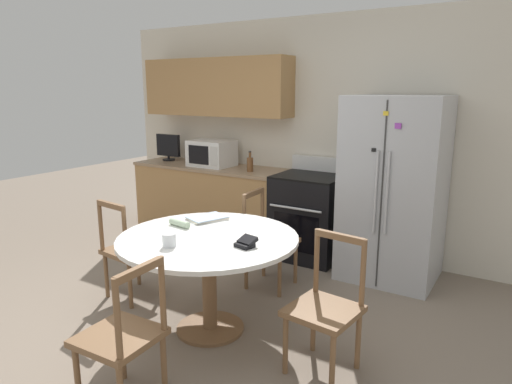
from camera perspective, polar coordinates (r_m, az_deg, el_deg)
The scene contains 17 objects.
ground_plane at distance 3.56m, azimuth -12.69°, elevation -18.45°, with size 14.00×14.00×0.00m, color gray.
back_wall at distance 5.35m, azimuth 3.99°, elevation 8.62°, with size 5.20×0.44×2.60m.
kitchen_counter at distance 5.74m, azimuth -5.61°, elevation -1.11°, with size 2.00×0.64×0.90m.
refrigerator at distance 4.56m, azimuth 16.82°, elevation 0.33°, with size 0.88×0.80×1.77m.
oven_range at distance 5.02m, azimuth 6.70°, elevation -2.96°, with size 0.71×0.68×1.08m.
microwave at distance 5.59m, azimuth -5.56°, elevation 4.85°, with size 0.51×0.40×0.31m.
countertop_tv at distance 6.10m, azimuth -10.91°, elevation 5.61°, with size 0.36×0.16×0.34m.
counter_bottle at distance 5.20m, azimuth -0.76°, elevation 3.54°, with size 0.07×0.07×0.23m.
dining_table at distance 3.45m, azimuth -5.95°, elevation -7.52°, with size 1.34×1.34×0.76m.
dining_chair_right at distance 3.08m, azimuth 8.70°, elevation -14.20°, with size 0.47×0.47×0.90m.
dining_chair_far at distance 4.27m, azimuth 1.58°, elevation -6.21°, with size 0.44×0.44×0.90m.
dining_chair_left at distance 4.18m, azimuth -15.47°, elevation -7.09°, with size 0.47×0.47×0.90m.
dining_chair_near at distance 2.84m, azimuth -16.31°, elevation -17.07°, with size 0.44×0.44×0.90m.
candle_glass at distance 3.22m, azimuth -10.79°, elevation -6.03°, with size 0.10×0.10×0.09m.
folded_napkin at distance 3.66m, azimuth -9.55°, elevation -3.88°, with size 0.20×0.08×0.05m.
wallet at distance 3.16m, azimuth -1.26°, elevation -6.37°, with size 0.14×0.15×0.07m.
mail_stack at distance 3.83m, azimuth -6.10°, elevation -3.26°, with size 0.34×0.37×0.02m.
Camera 1 is at (2.19, -2.12, 1.83)m, focal length 32.00 mm.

